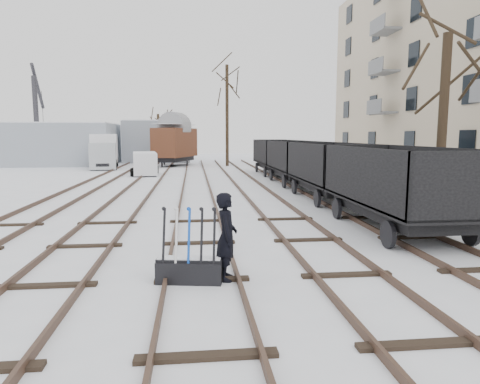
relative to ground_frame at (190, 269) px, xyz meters
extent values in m
plane|color=white|center=(0.25, 0.02, -0.28)|extent=(120.00, 120.00, 0.00)
cube|color=black|center=(-6.47, 14.02, -0.21)|extent=(0.07, 52.00, 0.15)
cube|color=black|center=(-5.04, 14.02, -0.21)|extent=(0.07, 52.00, 0.15)
cube|color=black|center=(-3.47, 14.02, -0.21)|extent=(0.07, 52.00, 0.15)
cube|color=black|center=(-2.04, 14.02, -0.21)|extent=(0.07, 52.00, 0.15)
cube|color=black|center=(-2.75, 2.02, -0.26)|extent=(1.90, 0.20, 0.08)
cube|color=black|center=(-0.47, 14.02, -0.21)|extent=(0.07, 52.00, 0.15)
cube|color=black|center=(0.96, 14.02, -0.21)|extent=(0.07, 52.00, 0.15)
cube|color=black|center=(0.25, 2.02, -0.26)|extent=(1.90, 0.20, 0.08)
cube|color=black|center=(2.53, 14.02, -0.21)|extent=(0.07, 52.00, 0.15)
cube|color=black|center=(3.96, 14.02, -0.21)|extent=(0.07, 52.00, 0.15)
cube|color=black|center=(3.25, 2.02, -0.26)|extent=(1.90, 0.20, 0.08)
cube|color=black|center=(5.53, 14.02, -0.21)|extent=(0.07, 52.00, 0.15)
cube|color=black|center=(6.96, 14.02, -0.21)|extent=(0.07, 52.00, 0.15)
cube|color=black|center=(6.25, 2.02, -0.26)|extent=(1.90, 0.20, 0.08)
cube|color=#98A1AB|center=(-12.75, 36.02, 1.72)|extent=(10.00, 8.00, 4.00)
cube|color=white|center=(-12.75, 36.02, 3.77)|extent=(9.80, 7.84, 0.10)
cube|color=#98A1AB|center=(-3.75, 40.02, 1.92)|extent=(7.00, 6.00, 4.40)
cube|color=white|center=(-3.75, 40.02, 4.17)|extent=(6.86, 5.88, 0.10)
cube|color=black|center=(0.00, 0.00, -0.06)|extent=(1.35, 0.63, 0.44)
cube|color=black|center=(0.00, 0.00, 0.18)|extent=(1.33, 0.51, 0.06)
cube|color=white|center=(0.00, 0.00, 0.22)|extent=(1.28, 0.46, 0.03)
cylinder|color=black|center=(-0.49, 0.08, 0.67)|extent=(0.10, 0.32, 1.08)
cylinder|color=silver|center=(-0.25, 0.04, 0.67)|extent=(0.10, 0.32, 1.08)
cylinder|color=#0E43B6|center=(0.00, 0.00, 0.67)|extent=(0.10, 0.32, 1.08)
cylinder|color=black|center=(0.25, -0.04, 0.67)|extent=(0.10, 0.32, 1.08)
cylinder|color=black|center=(0.49, -0.08, 0.67)|extent=(0.10, 0.32, 1.08)
imported|color=black|center=(0.75, 0.10, 0.61)|extent=(0.48, 0.68, 1.78)
cube|color=black|center=(6.25, 4.06, 0.40)|extent=(2.01, 5.52, 0.42)
cube|color=black|center=(6.25, 4.06, 0.60)|extent=(2.51, 6.27, 0.13)
cube|color=black|center=(5.05, 4.06, 1.44)|extent=(0.10, 6.27, 1.67)
cube|color=black|center=(7.45, 4.06, 1.44)|extent=(0.10, 6.27, 1.67)
cube|color=white|center=(6.25, 4.06, 0.71)|extent=(2.26, 6.02, 0.06)
cylinder|color=black|center=(5.10, 2.05, 0.08)|extent=(0.13, 0.73, 0.73)
cylinder|color=black|center=(7.40, 6.07, 0.08)|extent=(0.13, 0.73, 0.73)
cube|color=black|center=(6.25, 10.46, 0.40)|extent=(2.01, 5.52, 0.42)
cube|color=black|center=(6.25, 10.46, 0.60)|extent=(2.51, 6.27, 0.13)
cube|color=black|center=(5.05, 10.46, 1.44)|extent=(0.10, 6.27, 1.67)
cube|color=black|center=(7.45, 10.46, 1.44)|extent=(0.10, 6.27, 1.67)
cube|color=white|center=(6.25, 10.46, 0.71)|extent=(2.26, 6.02, 0.06)
cylinder|color=black|center=(5.10, 8.45, 0.08)|extent=(0.13, 0.73, 0.73)
cylinder|color=black|center=(7.40, 12.47, 0.08)|extent=(0.13, 0.73, 0.73)
cube|color=black|center=(6.25, 16.86, 0.40)|extent=(2.01, 5.52, 0.42)
cube|color=black|center=(6.25, 16.86, 0.60)|extent=(2.51, 6.27, 0.13)
cube|color=black|center=(5.05, 16.86, 1.44)|extent=(0.10, 6.27, 1.67)
cube|color=black|center=(7.45, 16.86, 1.44)|extent=(0.10, 6.27, 1.67)
cube|color=white|center=(6.25, 16.86, 0.71)|extent=(2.26, 6.02, 0.06)
cylinder|color=black|center=(5.10, 14.85, 0.08)|extent=(0.13, 0.73, 0.73)
cylinder|color=black|center=(7.40, 18.87, 0.08)|extent=(0.13, 0.73, 0.73)
cube|color=black|center=(6.25, 23.26, 0.40)|extent=(2.01, 5.52, 0.42)
cube|color=black|center=(6.25, 23.26, 0.60)|extent=(2.51, 6.27, 0.13)
cube|color=black|center=(5.05, 23.26, 1.44)|extent=(0.10, 6.27, 1.67)
cube|color=black|center=(7.45, 23.26, 1.44)|extent=(0.10, 6.27, 1.67)
cube|color=white|center=(6.25, 23.26, 0.71)|extent=(2.26, 6.02, 0.06)
cylinder|color=black|center=(5.10, 21.25, 0.08)|extent=(0.13, 0.73, 0.73)
cylinder|color=black|center=(7.40, 25.27, 0.08)|extent=(0.13, 0.73, 0.73)
cube|color=black|center=(-1.61, 32.87, 0.39)|extent=(3.57, 4.94, 0.41)
cube|color=#472615|center=(-1.61, 32.87, 1.93)|extent=(4.26, 5.70, 2.68)
cube|color=white|center=(-1.61, 32.87, 3.63)|extent=(3.94, 5.37, 0.04)
cylinder|color=black|center=(-2.74, 31.22, 0.08)|extent=(0.12, 0.72, 0.72)
cylinder|color=black|center=(-0.48, 34.51, 0.08)|extent=(0.12, 0.72, 0.72)
cube|color=black|center=(-7.75, 30.85, 0.20)|extent=(1.99, 6.71, 0.26)
cube|color=#9EA3A7|center=(-7.75, 28.40, 0.89)|extent=(2.32, 2.03, 2.18)
cube|color=silver|center=(-7.75, 31.54, 1.46)|extent=(2.81, 4.80, 2.44)
cube|color=white|center=(-7.75, 31.54, 2.70)|extent=(2.76, 4.71, 0.03)
cylinder|color=black|center=(-8.70, 28.58, 0.15)|extent=(0.26, 0.87, 0.87)
cylinder|color=black|center=(-6.79, 33.29, 0.15)|extent=(0.26, 0.87, 0.87)
cube|color=silver|center=(-3.44, 23.65, 0.57)|extent=(2.12, 3.96, 1.54)
cube|color=white|center=(-3.44, 23.65, 1.36)|extent=(2.07, 3.87, 0.03)
cylinder|color=black|center=(-4.21, 22.44, 0.02)|extent=(0.19, 0.60, 0.60)
cylinder|color=black|center=(-2.67, 24.85, 0.02)|extent=(0.19, 0.60, 0.60)
cube|color=#2C2B30|center=(-14.51, 34.23, 0.13)|extent=(2.18, 2.18, 0.84)
cylinder|color=#2C2B30|center=(-14.51, 34.23, 3.90)|extent=(0.46, 0.46, 8.38)
cylinder|color=#2C2B30|center=(-14.51, 36.12, 7.25)|extent=(1.23, 5.30, 3.86)
cylinder|color=black|center=(-14.51, 38.31, 4.74)|extent=(0.04, 0.04, 4.71)
cylinder|color=black|center=(8.09, 4.81, 2.76)|extent=(0.30, 0.30, 6.09)
cylinder|color=black|center=(-3.84, 42.02, 2.37)|extent=(0.30, 0.30, 5.31)
cylinder|color=black|center=(3.30, 32.11, 4.39)|extent=(0.30, 0.30, 9.34)
camera|label=1|loc=(0.11, -8.28, 2.64)|focal=32.00mm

